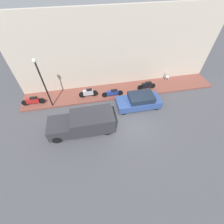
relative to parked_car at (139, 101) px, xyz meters
name	(u,v)px	position (x,y,z in m)	size (l,w,h in m)	color
ground_plane	(133,124)	(-1.93, 1.07, -0.64)	(60.00, 60.00, 0.00)	#47474C
sidewalk	(121,90)	(2.45, 1.07, -0.57)	(2.41, 19.38, 0.16)	brown
building_facade	(119,51)	(3.80, 1.07, 2.98)	(0.30, 19.38, 7.26)	beige
parked_car	(139,101)	(0.00, 0.00, 0.00)	(1.71, 3.99, 1.34)	#2D4784
delivery_van	(83,123)	(-1.74, 5.17, 0.21)	(1.90, 5.06, 1.64)	#2D2D33
motorcycle_blue	(113,93)	(1.68, 2.12, -0.08)	(0.30, 2.09, 0.75)	navy
motorcycle_red	(33,101)	(1.94, 9.52, -0.04)	(0.30, 2.06, 0.82)	#B21E1E
scooter_silver	(88,93)	(2.04, 4.44, -0.01)	(0.30, 1.82, 0.89)	#B7B7BF
motorcycle_black	(147,85)	(2.11, -1.52, -0.04)	(0.30, 1.92, 0.83)	black
streetlamp	(42,79)	(1.45, 7.86, 2.48)	(0.32, 0.32, 4.66)	black
cafe_chair	(166,76)	(3.11, -4.08, 0.07)	(0.40, 0.40, 0.98)	silver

